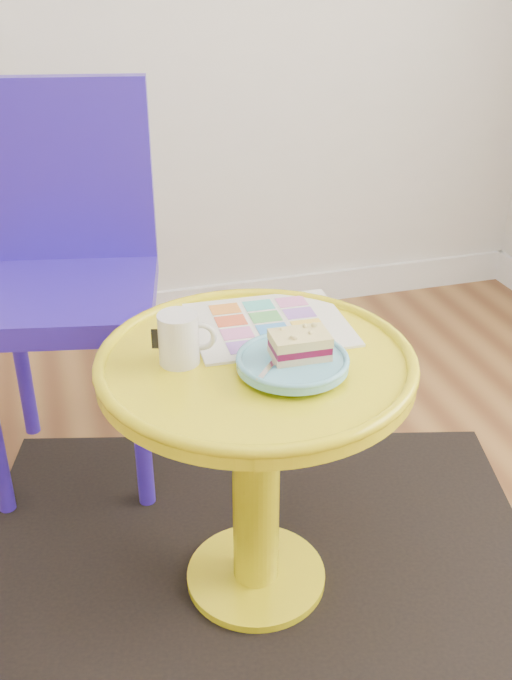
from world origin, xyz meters
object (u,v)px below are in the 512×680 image
object	(u,v)px
side_table	(256,429)
chair	(66,261)
mug	(180,337)
plate	(293,363)
newspaper	(269,324)

from	to	relation	value
side_table	chair	xyz separation A→B (m)	(-0.31, 0.61, 0.16)
mug	plate	xyz separation A→B (m)	(0.19, -0.09, -0.03)
side_table	mug	world-z (taller)	mug
plate	side_table	bearing A→B (deg)	126.72
newspaper	mug	size ratio (longest dim) A/B	2.96
side_table	plate	bearing A→B (deg)	-53.28
newspaper	mug	bearing A→B (deg)	-152.37
chair	mug	distance (m)	0.61
side_table	plate	xyz separation A→B (m)	(0.05, -0.07, 0.18)
side_table	newspaper	world-z (taller)	newspaper
newspaper	plate	distance (m)	0.19
side_table	chair	bearing A→B (deg)	116.75
newspaper	plate	bearing A→B (deg)	-92.21
mug	plate	world-z (taller)	mug
side_table	mug	bearing A→B (deg)	168.72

